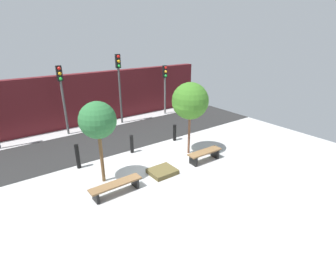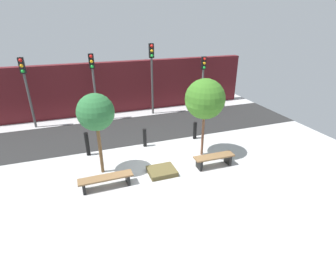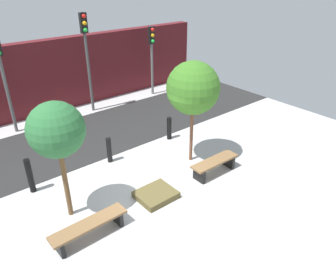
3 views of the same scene
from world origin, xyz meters
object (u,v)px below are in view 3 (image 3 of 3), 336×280
object	(u,v)px
bench_right	(215,164)
tree_behind_left_bench	(56,131)
tree_behind_right_bench	(193,88)
traffic_light_mid_west	(1,67)
bollard_center	(169,128)
planter_bed	(156,195)
bollard_left	(109,150)
bench_left	(89,227)
traffic_light_east	(152,48)
traffic_light_mid_east	(86,46)
bollard_far_left	(30,176)

from	to	relation	value
bench_right	tree_behind_left_bench	bearing A→B (deg)	166.84
tree_behind_right_bench	traffic_light_mid_west	size ratio (longest dim) A/B	0.89
bollard_center	traffic_light_mid_west	xyz separation A→B (m)	(-4.20, 4.25, 2.14)
planter_bed	bollard_left	size ratio (longest dim) A/B	1.21
bench_left	bollard_center	distance (m)	5.38
tree_behind_right_bench	bollard_center	distance (m)	2.64
bench_left	bollard_center	xyz separation A→B (m)	(4.67, 2.67, 0.11)
tree_behind_right_bench	bollard_left	size ratio (longest dim) A/B	3.85
planter_bed	traffic_light_east	world-z (taller)	traffic_light_east
planter_bed	tree_behind_right_bench	size ratio (longest dim) A/B	0.31
traffic_light_mid_east	tree_behind_left_bench	bearing A→B (deg)	-122.95
bench_left	tree_behind_right_bench	distance (m)	4.90
tree_behind_right_bench	bollard_left	distance (m)	3.37
traffic_light_mid_west	bollard_far_left	bearing A→B (deg)	-101.58
planter_bed	traffic_light_mid_east	xyz separation A→B (m)	(1.67, 6.73, 2.73)
traffic_light_mid_east	traffic_light_east	world-z (taller)	traffic_light_mid_east
planter_bed	bollard_center	xyz separation A→B (m)	(2.54, 2.47, 0.34)
bollard_left	bench_left	bearing A→B (deg)	-128.51
planter_bed	traffic_light_east	xyz separation A→B (m)	(5.00, 6.72, 2.18)
bench_right	traffic_light_mid_east	bearing A→B (deg)	94.79
tree_behind_right_bench	traffic_light_mid_east	size ratio (longest dim) A/B	0.80
bench_left	bench_right	distance (m)	4.26
tree_behind_right_bench	bollard_far_left	distance (m)	5.31
bollard_far_left	traffic_light_east	xyz separation A→B (m)	(7.54, 4.25, 1.74)
bollard_center	bollard_far_left	bearing A→B (deg)	180.00
planter_bed	traffic_light_mid_east	size ratio (longest dim) A/B	0.25
bollard_far_left	traffic_light_mid_west	world-z (taller)	traffic_light_mid_west
bollard_left	traffic_light_mid_west	distance (m)	5.04
traffic_light_mid_east	bench_right	bearing A→B (deg)	-86.19
tree_behind_left_bench	bollard_far_left	world-z (taller)	tree_behind_left_bench
bollard_left	bench_right	bearing A→B (deg)	-51.49
bollard_left	traffic_light_mid_east	world-z (taller)	traffic_light_mid_east
traffic_light_mid_west	traffic_light_mid_east	size ratio (longest dim) A/B	0.90
bench_right	bollard_far_left	world-z (taller)	bollard_far_left
planter_bed	traffic_light_east	bearing A→B (deg)	53.37
bollard_far_left	bollard_left	distance (m)	2.54
tree_behind_left_bench	tree_behind_right_bench	distance (m)	4.26
tree_behind_left_bench	traffic_light_mid_east	size ratio (longest dim) A/B	0.75
planter_bed	tree_behind_right_bench	distance (m)	3.32
bollard_left	tree_behind_left_bench	bearing A→B (deg)	-143.04
bollard_far_left	traffic_light_east	world-z (taller)	traffic_light_east
traffic_light_mid_east	traffic_light_mid_west	bearing A→B (deg)	-179.99
tree_behind_right_bench	traffic_light_east	world-z (taller)	tree_behind_right_bench
tree_behind_right_bench	traffic_light_mid_west	distance (m)	6.98
traffic_light_mid_west	traffic_light_mid_east	xyz separation A→B (m)	(3.33, 0.00, 0.26)
bench_left	bollard_center	size ratio (longest dim) A/B	2.22
traffic_light_east	bollard_left	bearing A→B (deg)	-139.62
bench_left	bollard_far_left	size ratio (longest dim) A/B	1.79
planter_bed	bench_left	bearing A→B (deg)	-174.63
bollard_center	traffic_light_mid_east	world-z (taller)	traffic_light_mid_east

